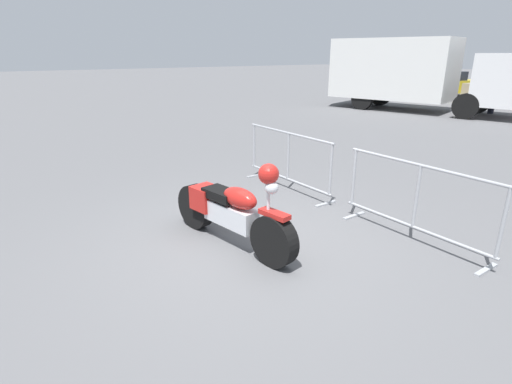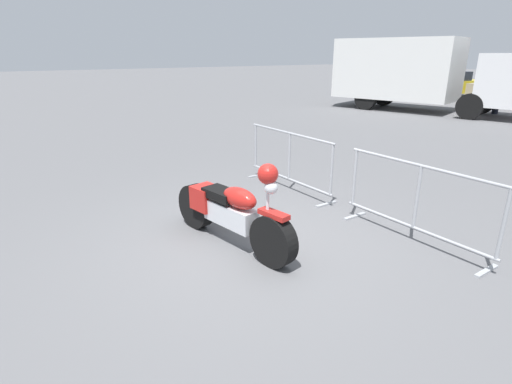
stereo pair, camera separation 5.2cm
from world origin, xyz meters
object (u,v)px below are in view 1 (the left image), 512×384
Objects in this scene: crowd_barrier_far at (416,202)px; pedestrian at (494,91)px; motorcycle at (231,211)px; crowd_barrier_near at (288,160)px; parked_car_green at (402,80)px; box_truck at (413,72)px; parked_car_yellow at (443,84)px; parked_car_tan at (504,87)px.

pedestrian is at bearing 111.78° from crowd_barrier_far.
motorcycle is 2.43m from crowd_barrier_far.
pedestrian reaches higher than crowd_barrier_near.
box_truck is at bearing -134.47° from parked_car_green.
box_truck reaches higher than motorcycle.
pedestrian is at bearing 95.78° from motorcycle.
parked_car_green is at bearing 83.85° from pedestrian.
motorcycle is 0.47× the size of parked_car_green.
motorcycle is 1.29× the size of pedestrian.
box_truck reaches higher than parked_car_yellow.
crowd_barrier_far is at bearing -136.30° from parked_car_green.
pedestrian is (1.67, -4.62, 0.19)m from parked_car_tan.
box_truck is 1.80× the size of parked_car_tan.
crowd_barrier_far is at bearing -69.81° from box_truck.
box_truck is at bearing 124.89° from crowd_barrier_far.
pedestrian is at bearing 101.28° from crowd_barrier_near.
parked_car_yellow is (-7.41, 17.49, 0.16)m from crowd_barrier_near.
crowd_barrier_far is at bearing -151.09° from parked_car_tan.
pedestrian reaches higher than motorcycle.
crowd_barrier_far is at bearing 48.58° from motorcycle.
box_truck is (-5.12, 11.11, 1.08)m from crowd_barrier_near.
box_truck reaches higher than crowd_barrier_near.
parked_car_yellow is 0.97× the size of parked_car_tan.
parked_car_tan reaches higher than motorcycle.
box_truck is at bearing 114.76° from crowd_barrier_near.
parked_car_green is at bearing 120.25° from crowd_barrier_near.
crowd_barrier_near and crowd_barrier_far have the same top height.
parked_car_yellow is at bearing 119.83° from crowd_barrier_far.
crowd_barrier_far is 0.28× the size of box_truck.
parked_car_tan is (-4.29, 17.74, 0.18)m from crowd_barrier_near.
box_truck is at bearing 107.32° from motorcycle.
parked_car_green is (-5.41, 6.94, -0.88)m from box_truck.
box_truck is at bearing 154.42° from pedestrian.
parked_car_tan is 4.92m from pedestrian.
box_truck reaches higher than parked_car_green.
crowd_barrier_near is at bearing -142.13° from parked_car_green.
parked_car_tan is at bearing -85.28° from parked_car_green.
crowd_barrier_far is 1.32× the size of pedestrian.
box_truck reaches higher than crowd_barrier_far.
crowd_barrier_near is 19.00m from parked_car_yellow.
box_truck is 6.84m from parked_car_yellow.
motorcycle is at bearing -122.68° from crowd_barrier_far.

